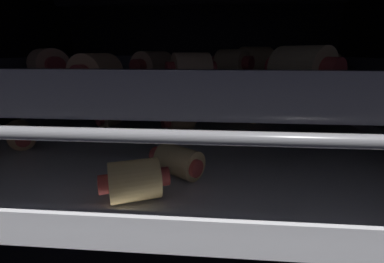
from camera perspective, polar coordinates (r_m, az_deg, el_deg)
name	(u,v)px	position (r cm, az deg, el deg)	size (l,w,h in cm)	color
ground_plane	(190,219)	(41.32, -0.36, -18.23)	(58.12, 51.98, 1.20)	black
oven_wall_back	(200,82)	(59.47, 1.74, 10.64)	(58.12, 1.20, 33.38)	black
oven_rack_lower	(190,147)	(36.00, -0.40, -3.28)	(53.14, 48.59, 0.72)	slate
baking_tray_lower	(190,140)	(35.66, -0.40, -1.75)	(49.97, 40.68, 2.51)	silver
pig_in_blanket_lower_0	(246,113)	(43.77, 11.61, 3.84)	(4.48, 5.13, 2.66)	#DDB76E
pig_in_blanket_lower_2	(135,180)	(20.93, -12.21, -10.22)	(5.41, 4.29, 3.13)	#E6C277
pig_in_blanket_lower_3	(20,135)	(37.51, -32.92, -0.56)	(4.92, 5.29, 2.93)	#E4B37B
pig_in_blanket_lower_4	(109,118)	(41.72, -17.41, 2.71)	(3.56, 4.29, 2.58)	#D3B97A
pig_in_blanket_lower_5	(175,161)	(24.34, -3.71, -6.39)	(5.27, 4.48, 2.72)	#DDBF81
pig_in_blanket_lower_6	(181,121)	(38.31, -2.42, 2.27)	(5.48, 4.13, 2.60)	#E8BA82
oven_rack_upper	(190,83)	(34.01, -0.43, 10.36)	(53.13, 48.59, 0.70)	slate
baking_tray_upper	(190,76)	(33.91, -0.43, 11.90)	(49.97, 40.68, 2.63)	gray
pig_in_blanket_upper_0	(327,63)	(44.23, 27.02, 13.04)	(4.67, 2.43, 2.42)	#DAB976
pig_in_blanket_upper_1	(96,72)	(21.54, -19.82, 11.96)	(3.12, 4.92, 2.68)	#EBB578
pig_in_blanket_upper_2	(191,70)	(22.30, -0.22, 13.12)	(4.31, 3.58, 2.72)	#E8BD82
pig_in_blanket_upper_3	(302,69)	(21.42, 22.50, 12.39)	(4.79, 5.53, 3.22)	#D3BC7E
pig_in_blanket_upper_4	(49,65)	(30.40, -28.43, 12.52)	(5.22, 5.11, 3.09)	#ECB783
pig_in_blanket_upper_5	(232,63)	(32.35, 8.61, 14.41)	(4.97, 4.36, 3.04)	#E3BF7E
pig_in_blanket_upper_6	(153,65)	(29.34, -8.31, 13.96)	(4.21, 6.14, 2.82)	#E8B982
pig_in_blanket_upper_7	(255,60)	(35.81, 13.37, 14.62)	(5.39, 4.69, 3.34)	#EABE79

